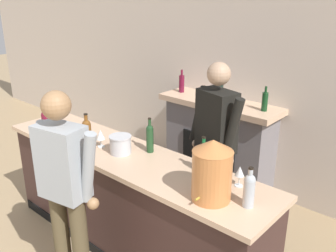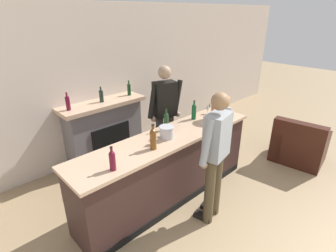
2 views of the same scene
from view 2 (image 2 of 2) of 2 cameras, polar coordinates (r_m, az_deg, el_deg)
The scene contains 16 objects.
wall_back_panel at distance 4.93m, azimuth -15.03°, elevation 8.68°, with size 12.00×0.07×2.75m.
bar_counter at distance 3.85m, azimuth 0.06°, elevation -9.00°, with size 2.93×0.67×1.01m.
fireplace_stone at distance 4.93m, azimuth -13.62°, elevation -1.01°, with size 1.53×0.52×1.43m.
armchair_black at distance 5.41m, azimuth 26.50°, elevation -4.17°, with size 0.88×0.96×0.85m.
potted_plant_corner at distance 6.48m, azimuth 9.53°, elevation 2.29°, with size 0.34×0.37×0.59m.
person_customer at distance 3.28m, azimuth 10.28°, elevation -6.04°, with size 0.65×0.36×1.77m.
person_bartender at distance 4.36m, azimuth -0.68°, elevation 2.55°, with size 0.64×0.37×1.82m.
copper_dispenser at distance 4.17m, azimuth 11.34°, elevation 4.36°, with size 0.29×0.32×0.45m.
ice_bucket_steel at distance 3.53m, azimuth -0.29°, elevation -1.34°, with size 0.20×0.20×0.17m.
wine_bottle_riesling_slim at distance 3.22m, azimuth -3.24°, elevation -2.64°, with size 0.08×0.08×0.33m.
wine_bottle_port_short at distance 2.87m, azimuth -12.02°, elevation -7.17°, with size 0.07×0.07×0.28m.
wine_bottle_chardonnay_pale at distance 4.15m, azimuth 5.67°, elevation 3.30°, with size 0.07×0.07×0.31m.
wine_bottle_burgundy_dark at distance 4.44m, azimuth 12.19°, elevation 4.21°, with size 0.08×0.08×0.30m.
wine_bottle_merlot_tall at distance 3.75m, azimuth -0.39°, elevation 1.21°, with size 0.07×0.07×0.33m.
wine_glass_near_bucket at distance 4.41m, azimuth 8.61°, elevation 4.09°, with size 0.07×0.07×0.16m.
wine_glass_front_left at distance 3.34m, azimuth -3.08°, elevation -2.19°, with size 0.09×0.09×0.17m.
Camera 2 is at (-2.27, 0.17, 2.59)m, focal length 28.00 mm.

